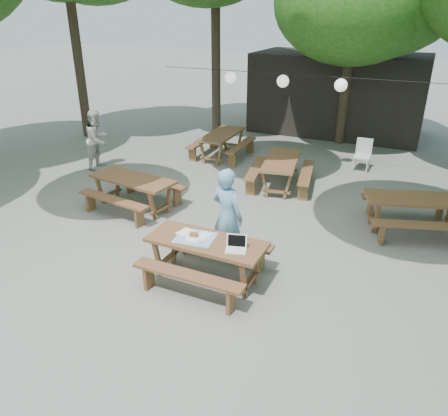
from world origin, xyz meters
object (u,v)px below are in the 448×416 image
main_picnic_table (207,259)px  plastic_chair (361,162)px  picnic_table_nw (134,193)px  second_person (98,139)px  woman (227,216)px

main_picnic_table → plastic_chair: size_ratio=2.22×
main_picnic_table → picnic_table_nw: same height
main_picnic_table → second_person: size_ratio=1.19×
woman → second_person: size_ratio=1.07×
main_picnic_table → second_person: second_person is taller
plastic_chair → picnic_table_nw: bearing=-131.4°
main_picnic_table → woman: (0.06, 0.72, 0.51)m
picnic_table_nw → second_person: 3.29m
picnic_table_nw → woman: bearing=-14.3°
picnic_table_nw → plastic_chair: 6.56m
picnic_table_nw → second_person: (-2.62, 1.95, 0.45)m
main_picnic_table → woman: bearing=85.5°
picnic_table_nw → second_person: size_ratio=1.25×
second_person → main_picnic_table: bearing=-130.1°
main_picnic_table → plastic_chair: bearing=77.6°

